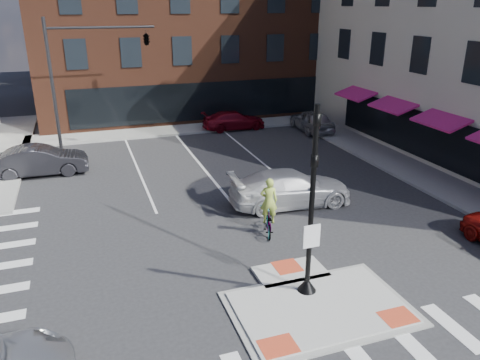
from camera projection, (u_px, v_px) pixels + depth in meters
name	position (u px, v px, depth m)	size (l,w,h in m)	color
ground	(312.00, 300.00, 14.58)	(120.00, 120.00, 0.00)	#28282B
refuge_island	(316.00, 304.00, 14.34)	(5.40, 4.65, 0.13)	gray
sidewalk_e	(401.00, 164.00, 26.70)	(3.00, 24.00, 0.15)	gray
sidewalk_n	(212.00, 126.00, 34.92)	(26.00, 3.00, 0.15)	gray
building_n	(179.00, 14.00, 41.01)	(24.40, 18.40, 15.50)	#502719
building_far_left	(90.00, 35.00, 57.55)	(10.00, 12.00, 10.00)	slate
building_far_right	(189.00, 25.00, 62.94)	(12.00, 12.00, 12.00)	brown
signal_pole	(310.00, 227.00, 14.10)	(0.60, 0.60, 5.98)	black
mast_arm_signal	(122.00, 49.00, 27.23)	(6.10, 2.24, 8.00)	black
white_pickup	(291.00, 188.00, 21.24)	(2.28, 5.60, 1.63)	silver
bg_car_dark	(40.00, 161.00, 24.98)	(1.69, 4.86, 1.60)	#232327
bg_car_silver	(312.00, 121.00, 33.61)	(1.85, 4.61, 1.57)	#AEB1B5
bg_car_red	(234.00, 120.00, 34.19)	(1.87, 4.59, 1.33)	maroon
cyclist	(268.00, 215.00, 18.62)	(1.23, 1.98, 2.33)	#3F3F44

